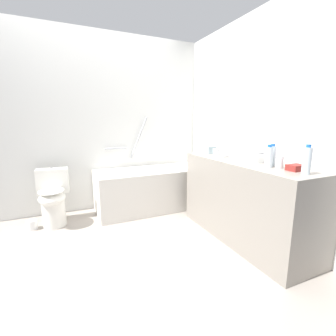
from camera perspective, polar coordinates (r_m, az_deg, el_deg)
name	(u,v)px	position (r m, az deg, el deg)	size (l,w,h in m)	color
ground_plane	(114,246)	(2.58, -12.94, -17.79)	(4.20, 4.20, 0.00)	#9E9389
wall_back_tiled	(91,123)	(3.48, -18.09, 10.16)	(3.60, 0.10, 2.41)	silver
wall_right_mirror	(247,124)	(3.03, 18.55, 10.02)	(0.10, 2.77, 2.41)	silver
bathtub	(152,187)	(3.41, -3.87, -4.62)	(1.56, 0.67, 1.30)	silver
toilet	(53,198)	(3.16, -25.95, -6.52)	(0.37, 0.50, 0.68)	white
vanity_counter	(246,200)	(2.65, 18.15, -7.38)	(0.56, 1.54, 0.84)	gray
sink_basin	(247,158)	(2.55, 18.47, 2.33)	(0.34, 0.34, 0.06)	white
sink_faucet	(261,156)	(2.69, 21.54, 2.69)	(0.13, 0.15, 0.08)	#A9A9AE
water_bottle_0	(269,157)	(2.26, 23.10, 2.50)	(0.07, 0.07, 0.20)	silver
water_bottle_1	(307,161)	(2.07, 30.43, 1.53)	(0.06, 0.06, 0.23)	silver
water_bottle_2	(272,156)	(2.33, 23.75, 2.72)	(0.06, 0.06, 0.20)	silver
drinking_glass_0	(280,162)	(2.25, 25.27, 1.26)	(0.06, 0.06, 0.10)	white
drinking_glass_1	(216,152)	(2.89, 11.53, 3.85)	(0.08, 0.08, 0.08)	white
amenity_basket	(296,168)	(2.21, 28.42, 0.08)	(0.14, 0.10, 0.05)	maroon
soap_dish	(225,156)	(2.74, 13.59, 2.78)	(0.09, 0.06, 0.02)	white
tissue_box	(210,150)	(3.01, 10.01, 4.34)	(0.12, 0.12, 0.09)	silver
toilet_paper_roll	(32,225)	(3.24, -29.89, -11.75)	(0.11, 0.11, 0.11)	white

